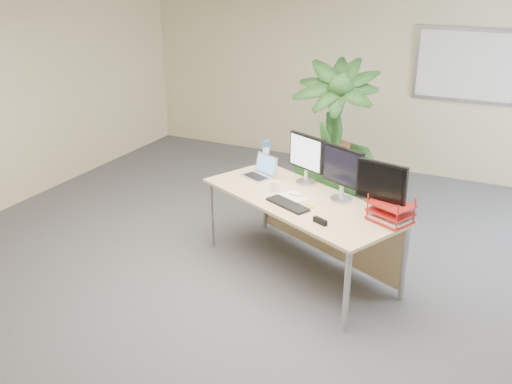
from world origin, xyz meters
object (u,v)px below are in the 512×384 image
at_px(monitor_left, 307,156).
at_px(floor_plant, 331,158).
at_px(monitor_right, 343,171).
at_px(desk, 309,211).
at_px(laptop, 261,171).

bearing_deg(monitor_left, floor_plant, 92.24).
relative_size(floor_plant, monitor_right, 2.98).
bearing_deg(monitor_right, desk, -174.62).
bearing_deg(monitor_right, laptop, 166.24).
height_order(desk, monitor_left, monitor_left).
distance_m(monitor_left, laptop, 0.53).
distance_m(monitor_right, laptop, 0.98).
bearing_deg(floor_plant, desk, -81.04).
relative_size(desk, monitor_right, 4.27).
bearing_deg(desk, monitor_left, 117.51).
distance_m(floor_plant, monitor_right, 1.25).
bearing_deg(monitor_right, monitor_left, 150.41).
bearing_deg(monitor_left, monitor_right, -29.59).
bearing_deg(desk, monitor_right, 5.38).
xyz_separation_m(monitor_left, laptop, (-0.48, -0.03, -0.23)).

